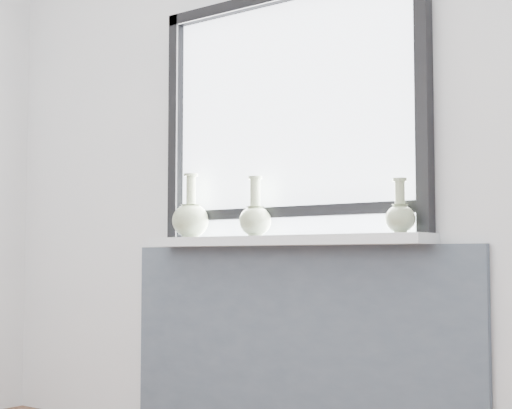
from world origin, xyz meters
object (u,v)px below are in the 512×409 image
Objects in this scene: vase_b at (255,218)px; vase_c at (400,215)px; windowsill at (279,241)px; vase_a at (191,218)px.

vase_c is at bearing -1.58° from vase_b.
vase_b is 1.25× the size of vase_c.
windowsill is 6.56× the size of vase_c.
vase_a is 1.04m from vase_c.
vase_b is at bearing -175.93° from windowsill.
vase_c is (1.04, -0.02, -0.02)m from vase_a.
vase_a is at bearing -179.08° from windowsill.
vase_c reaches higher than windowsill.
windowsill is 0.57m from vase_c.
vase_a is 1.14× the size of vase_b.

